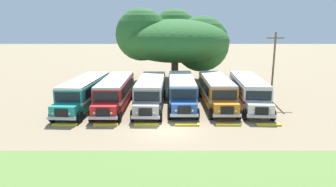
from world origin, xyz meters
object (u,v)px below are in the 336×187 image
object	(u,v)px
parked_bus_slot_0	(86,92)
utility_pole	(275,65)
parked_bus_slot_5	(250,90)
broad_shade_tree	(177,39)
parked_bus_slot_1	(116,91)
parked_bus_slot_2	(152,91)
parked_bus_slot_4	(217,90)
parked_bus_slot_3	(183,90)

from	to	relation	value
parked_bus_slot_0	utility_pole	xyz separation A→B (m)	(19.52, 2.69, 2.33)
parked_bus_slot_5	broad_shade_tree	bearing A→B (deg)	-149.13
parked_bus_slot_1	parked_bus_slot_2	xyz separation A→B (m)	(3.56, 0.14, 0.00)
parked_bus_slot_1	parked_bus_slot_5	distance (m)	13.43
parked_bus_slot_2	parked_bus_slot_4	bearing A→B (deg)	95.99
parked_bus_slot_0	broad_shade_tree	bearing A→B (deg)	150.47
parked_bus_slot_1	broad_shade_tree	world-z (taller)	broad_shade_tree
parked_bus_slot_2	parked_bus_slot_5	size ratio (longest dim) A/B	1.00
utility_pole	parked_bus_slot_0	bearing A→B (deg)	-172.16
parked_bus_slot_4	utility_pole	xyz separation A→B (m)	(6.32, 1.91, 2.33)
parked_bus_slot_1	parked_bus_slot_3	xyz separation A→B (m)	(6.66, 0.71, 0.00)
parked_bus_slot_5	broad_shade_tree	world-z (taller)	broad_shade_tree
parked_bus_slot_5	utility_pole	xyz separation A→B (m)	(3.09, 2.14, 2.33)
parked_bus_slot_2	parked_bus_slot_4	xyz separation A→B (m)	(6.63, 0.52, 0.00)
parked_bus_slot_3	utility_pole	world-z (taller)	utility_pole
parked_bus_slot_3	parked_bus_slot_4	world-z (taller)	same
broad_shade_tree	parked_bus_slot_4	bearing A→B (deg)	-74.24
parked_bus_slot_0	parked_bus_slot_2	size ratio (longest dim) A/B	1.01
parked_bus_slot_3	parked_bus_slot_2	bearing A→B (deg)	-79.36
parked_bus_slot_1	parked_bus_slot_4	size ratio (longest dim) A/B	1.00
parked_bus_slot_2	broad_shade_tree	distance (m)	14.90
parked_bus_slot_4	utility_pole	distance (m)	7.01
parked_bus_slot_1	utility_pole	size ratio (longest dim) A/B	1.48
parked_bus_slot_1	parked_bus_slot_2	bearing A→B (deg)	92.80
utility_pole	parked_bus_slot_5	bearing A→B (deg)	-145.31
parked_bus_slot_1	parked_bus_slot_5	bearing A→B (deg)	92.45
parked_bus_slot_1	parked_bus_slot_5	world-z (taller)	same
parked_bus_slot_0	parked_bus_slot_1	xyz separation A→B (m)	(3.00, 0.12, 0.00)
parked_bus_slot_1	broad_shade_tree	bearing A→B (deg)	156.14
parked_bus_slot_0	parked_bus_slot_2	xyz separation A→B (m)	(6.56, 0.26, 0.00)
parked_bus_slot_0	parked_bus_slot_5	world-z (taller)	same
parked_bus_slot_5	broad_shade_tree	xyz separation A→B (m)	(-7.02, 13.64, 4.46)
broad_shade_tree	utility_pole	bearing A→B (deg)	-48.69
parked_bus_slot_1	parked_bus_slot_3	bearing A→B (deg)	96.69
parked_bus_slot_3	parked_bus_slot_5	size ratio (longest dim) A/B	0.99
broad_shade_tree	utility_pole	world-z (taller)	broad_shade_tree
parked_bus_slot_2	parked_bus_slot_4	size ratio (longest dim) A/B	1.00
parked_bus_slot_0	parked_bus_slot_1	size ratio (longest dim) A/B	1.01
parked_bus_slot_4	broad_shade_tree	bearing A→B (deg)	-164.72
parked_bus_slot_4	utility_pole	world-z (taller)	utility_pole
parked_bus_slot_4	parked_bus_slot_0	bearing A→B (deg)	-87.11
parked_bus_slot_1	parked_bus_slot_2	distance (m)	3.56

